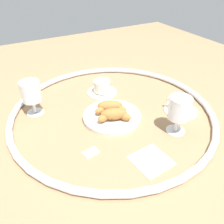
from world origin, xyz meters
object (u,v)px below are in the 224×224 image
object	(u,v)px
pastry_plate	(112,116)
folded_napkin	(151,160)
croissant_small	(114,115)
sugar_packet	(91,152)
juice_glass_left	(31,92)
coffee_cup_far	(102,87)
juice_glass_right	(179,109)
coffee_cup_near	(181,106)
croissant_large	(110,107)

from	to	relation	value
pastry_plate	folded_napkin	world-z (taller)	pastry_plate
croissant_small	sugar_packet	xyz separation A→B (m)	(0.14, 0.10, -0.03)
juice_glass_left	croissant_small	bearing A→B (deg)	138.71
coffee_cup_far	sugar_packet	xyz separation A→B (m)	(0.21, 0.33, -0.02)
juice_glass_right	folded_napkin	distance (m)	0.21
sugar_packet	folded_napkin	size ratio (longest dim) A/B	0.45
coffee_cup_near	coffee_cup_far	distance (m)	0.36
croissant_large	sugar_packet	bearing A→B (deg)	44.72
pastry_plate	juice_glass_right	xyz separation A→B (m)	(-0.16, 0.18, 0.08)
croissant_large	coffee_cup_near	xyz separation A→B (m)	(-0.26, 0.12, -0.01)
pastry_plate	folded_napkin	distance (m)	0.26
croissant_large	juice_glass_left	distance (m)	0.31
juice_glass_left	coffee_cup_far	bearing A→B (deg)	-177.28
croissant_large	juice_glass_right	bearing A→B (deg)	127.93
pastry_plate	coffee_cup_far	bearing A→B (deg)	-106.70
pastry_plate	juice_glass_left	size ratio (longest dim) A/B	1.62
coffee_cup_far	folded_napkin	world-z (taller)	coffee_cup_far
coffee_cup_near	juice_glass_left	distance (m)	0.60
pastry_plate	sugar_packet	bearing A→B (deg)	41.07
folded_napkin	croissant_large	bearing A→B (deg)	-91.89
croissant_small	juice_glass_left	distance (m)	0.33
croissant_small	folded_napkin	size ratio (longest dim) A/B	1.15
croissant_large	sugar_packet	xyz separation A→B (m)	(0.16, 0.16, -0.03)
coffee_cup_far	juice_glass_right	bearing A→B (deg)	105.36
pastry_plate	sugar_packet	size ratio (longest dim) A/B	4.54
croissant_small	folded_napkin	world-z (taller)	croissant_small
coffee_cup_far	juice_glass_left	bearing A→B (deg)	2.72
coffee_cup_near	juice_glass_right	xyz separation A→B (m)	(0.11, 0.09, 0.07)
pastry_plate	juice_glass_left	xyz separation A→B (m)	(0.25, -0.18, 0.08)
croissant_small	juice_glass_left	bearing A→B (deg)	-41.29
croissant_small	juice_glass_right	xyz separation A→B (m)	(-0.17, 0.15, 0.06)
sugar_packet	pastry_plate	bearing A→B (deg)	-148.23
pastry_plate	juice_glass_left	distance (m)	0.32
pastry_plate	coffee_cup_far	xyz separation A→B (m)	(-0.06, -0.20, 0.02)
juice_glass_left	folded_napkin	world-z (taller)	juice_glass_left
croissant_large	coffee_cup_near	size ratio (longest dim) A/B	0.91
pastry_plate	croissant_small	size ratio (longest dim) A/B	1.79
coffee_cup_far	sugar_packet	size ratio (longest dim) A/B	2.72
croissant_large	juice_glass_right	xyz separation A→B (m)	(-0.16, 0.20, 0.06)
juice_glass_left	folded_napkin	bearing A→B (deg)	119.41
croissant_small	juice_glass_right	size ratio (longest dim) A/B	0.91
juice_glass_left	sugar_packet	xyz separation A→B (m)	(-0.10, 0.32, -0.09)
coffee_cup_far	folded_napkin	size ratio (longest dim) A/B	1.24
coffee_cup_near	folded_napkin	bearing A→B (deg)	30.92
croissant_large	croissant_small	world-z (taller)	same
croissant_small	coffee_cup_far	xyz separation A→B (m)	(-0.07, -0.23, -0.01)
croissant_small	coffee_cup_near	distance (m)	0.28
coffee_cup_far	croissant_small	bearing A→B (deg)	73.46
croissant_large	coffee_cup_far	distance (m)	0.18
croissant_large	juice_glass_right	size ratio (longest dim) A/B	0.88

